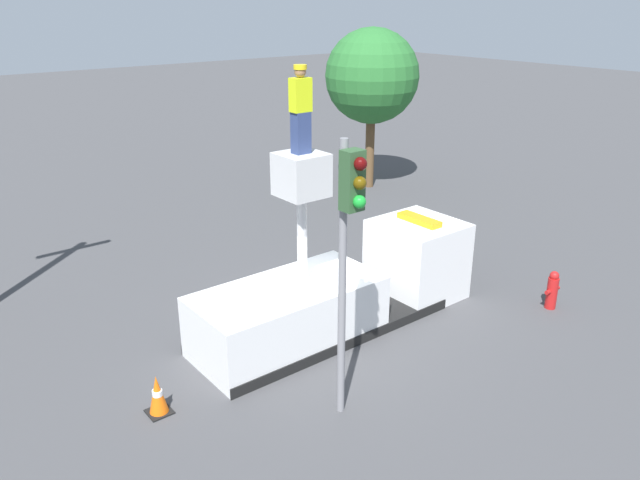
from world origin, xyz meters
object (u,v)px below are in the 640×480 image
bucket_truck (340,292)px  fire_hydrant (552,290)px  tree_left_bg (372,77)px  traffic_light_pole (349,230)px  worker (301,110)px  traffic_cone_rear (158,395)px

bucket_truck → fire_hydrant: 5.37m
bucket_truck → tree_left_bg: bearing=44.1°
traffic_light_pole → worker: bearing=68.9°
traffic_cone_rear → tree_left_bg: 16.34m
worker → tree_left_bg: bearing=40.6°
worker → traffic_light_pole: size_ratio=0.34×
traffic_cone_rear → tree_left_bg: (13.25, 8.67, 4.02)m
bucket_truck → traffic_cone_rear: (-4.85, -0.52, -0.46)m
bucket_truck → tree_left_bg: (8.40, 8.15, 3.57)m
traffic_light_pole → tree_left_bg: bearing=45.8°
fire_hydrant → traffic_cone_rear: fire_hydrant is taller
fire_hydrant → tree_left_bg: bearing=70.9°
worker → traffic_light_pole: bearing=-111.1°
bucket_truck → worker: bearing=180.0°
worker → traffic_cone_rear: size_ratio=2.20×
worker → traffic_cone_rear: bearing=-172.1°
bucket_truck → traffic_light_pole: bearing=-128.3°
worker → tree_left_bg: (9.49, 8.15, -0.77)m
traffic_light_pole → fire_hydrant: 7.50m
traffic_cone_rear → tree_left_bg: size_ratio=0.13×
traffic_cone_rear → traffic_light_pole: bearing=-38.8°
worker → tree_left_bg: size_ratio=0.28×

